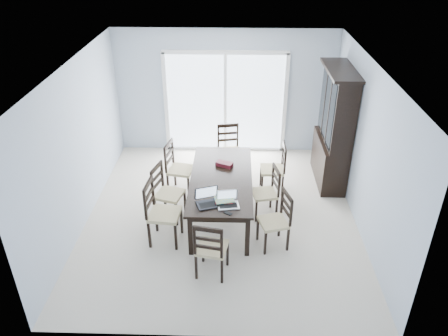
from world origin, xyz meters
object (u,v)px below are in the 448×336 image
Objects in this scene: dining_table at (221,182)px; laptop_silver at (228,203)px; laptop_dark at (209,202)px; hot_tub at (193,111)px; chair_left_mid at (164,187)px; chair_left_far at (175,163)px; chair_end_far at (229,144)px; china_hutch at (334,129)px; chair_right_mid at (270,187)px; game_box at (224,164)px; chair_end_near at (210,245)px; chair_left_near at (157,206)px; chair_right_near at (279,214)px; cell_phone at (228,213)px; chair_right_far at (278,163)px.

laptop_silver is at bearing -80.83° from dining_table.
dining_table is at bearing 59.50° from laptop_dark.
hot_tub is (-0.77, 3.45, -0.17)m from dining_table.
chair_left_mid is 1.34m from laptop_silver.
chair_left_far is 1.02× the size of chair_end_far.
chair_end_far is at bearing 171.21° from china_hutch.
game_box is at bearing 54.82° from chair_right_mid.
chair_end_near reaches higher than chair_right_mid.
chair_left_far is 1.70m from laptop_dark.
chair_end_far is at bearing 160.73° from chair_left_near.
chair_left_far reaches higher than laptop_silver.
china_hutch is 2.81m from laptop_silver.
china_hutch reaches higher than chair_left_mid.
laptop_dark is (0.79, -0.11, 0.17)m from chair_left_near.
chair_left_far is at bearing 55.36° from chair_right_mid.
laptop_dark is (0.79, -0.75, 0.22)m from chair_left_mid.
chair_end_far reaches higher than chair_end_near.
dining_table is 6.34× the size of laptop_silver.
china_hutch is 3.27m from chair_left_mid.
chair_left_far is 2.71m from hot_tub.
chair_right_mid reaches higher than dining_table.
laptop_dark is at bearing 76.73° from chair_right_near.
chair_right_near is 3.06× the size of laptop_silver.
chair_end_near is (0.75, -2.22, -0.03)m from chair_left_far.
game_box is at bearing 79.73° from chair_left_far.
laptop_silver is at bearing -132.55° from china_hutch.
chair_left_mid is (-0.00, 0.63, -0.05)m from chair_left_near.
laptop_silver reaches higher than cell_phone.
cell_phone is at bearing -86.29° from game_box.
chair_left_mid reaches higher than dining_table.
chair_end_near is at bearing 110.25° from chair_right_near.
chair_left_far is 1.79m from chair_right_mid.
chair_right_near is 1.03× the size of chair_right_mid.
chair_right_far is 0.97× the size of chair_end_far.
dining_table is at bearing 128.86° from chair_right_far.
chair_right_mid is (-0.10, 0.80, -0.02)m from chair_right_near.
chair_right_near is at bearing 53.22° from cell_phone.
chair_left_far is 4.11× the size of game_box.
cell_phone is at bearing 78.79° from chair_left_near.
chair_right_near is 0.98× the size of chair_end_near.
chair_left_far is 1.84m from chair_right_far.
chair_left_mid is 1.02× the size of chair_right_far.
chair_left_near is at bearing -144.43° from dining_table.
chair_right_near is 2.42m from chair_end_far.
chair_right_far is 1.98m from laptop_dark.
chair_end_near is at bearing 46.59° from chair_left_mid.
dining_table is 0.82m from chair_right_mid.
chair_left_far is at bearing 138.81° from dining_table.
chair_right_mid is 1.78m from chair_end_near.
chair_right_near is at bearing -52.52° from game_box.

